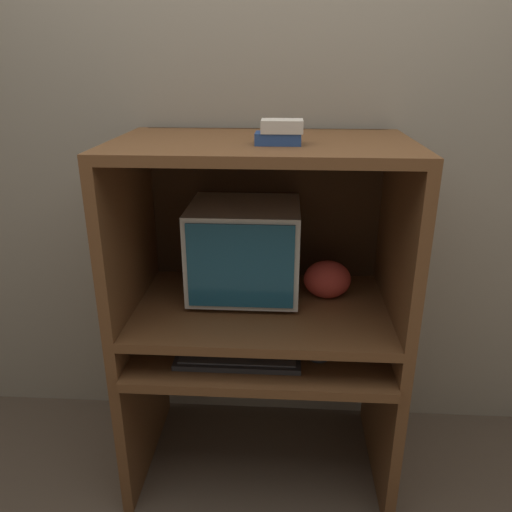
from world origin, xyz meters
name	(u,v)px	position (x,y,z in m)	size (l,w,h in m)	color
wall_back	(267,148)	(0.00, 0.70, 1.30)	(6.00, 0.06, 2.60)	gray
desk_base	(261,391)	(0.00, 0.27, 0.39)	(1.04, 0.66, 0.61)	brown
desk_monitor_shelf	(262,312)	(0.00, 0.32, 0.73)	(1.04, 0.64, 0.14)	brown
hutch_upper	(263,197)	(0.00, 0.36, 1.18)	(1.04, 0.64, 0.63)	brown
crt_monitor	(245,249)	(-0.07, 0.41, 0.95)	(0.42, 0.38, 0.37)	beige
keyboard	(238,358)	(-0.08, 0.15, 0.63)	(0.46, 0.17, 0.03)	#2D2D30
mouse	(319,358)	(0.22, 0.16, 0.63)	(0.07, 0.05, 0.03)	#28282B
snack_bag	(327,279)	(0.26, 0.41, 0.83)	(0.19, 0.14, 0.15)	#BC382D
book_stack	(280,132)	(0.06, 0.23, 1.43)	(0.15, 0.10, 0.08)	navy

